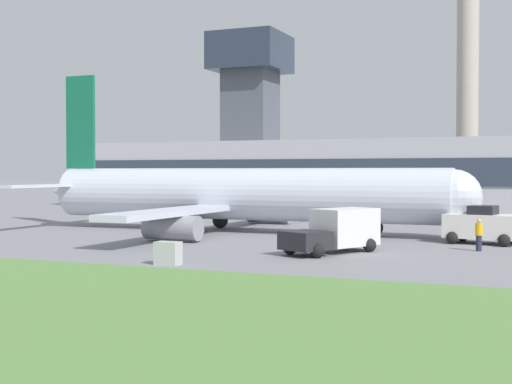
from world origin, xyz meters
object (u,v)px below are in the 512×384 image
(pushback_tug, at_px, (483,226))
(baggage_truck, at_px, (336,231))
(airplane, at_px, (236,195))
(ground_crew_person, at_px, (479,235))

(pushback_tug, height_order, baggage_truck, baggage_truck)
(airplane, bearing_deg, pushback_tug, -6.77)
(airplane, relative_size, ground_crew_person, 18.78)
(airplane, height_order, ground_crew_person, airplane)
(airplane, xyz_separation_m, ground_crew_person, (16.29, -5.84, -1.64))
(airplane, height_order, pushback_tug, airplane)
(pushback_tug, bearing_deg, airplane, 173.23)
(airplane, distance_m, baggage_truck, 13.56)
(airplane, distance_m, ground_crew_person, 17.38)
(ground_crew_person, bearing_deg, airplane, 160.27)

